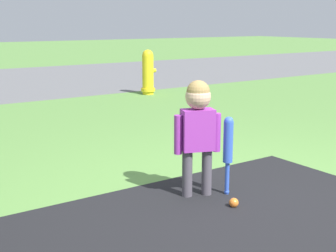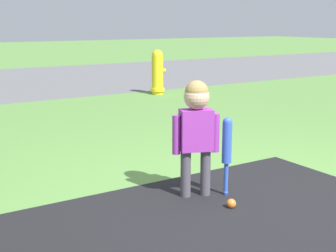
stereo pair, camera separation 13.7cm
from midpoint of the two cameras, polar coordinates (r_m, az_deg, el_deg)
The scene contains 5 objects.
ground_plane at distance 3.52m, azimuth 14.06°, elevation -10.09°, with size 60.00×60.00×0.00m, color #5B8C42.
child at distance 3.55m, azimuth 4.57°, elevation 0.44°, with size 0.35×0.22×0.91m.
baseball_bat at distance 3.63m, azimuth 8.26°, elevation -2.35°, with size 0.08×0.08×0.63m.
sports_ball at distance 3.50m, azimuth 8.85°, elevation -9.33°, with size 0.07×0.07×0.07m.
fire_hydrant at distance 8.77m, azimuth -0.84°, elevation 6.54°, with size 0.30×0.26×0.83m.
Camera 2 is at (-2.33, -2.24, 1.33)m, focal length 50.00 mm.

